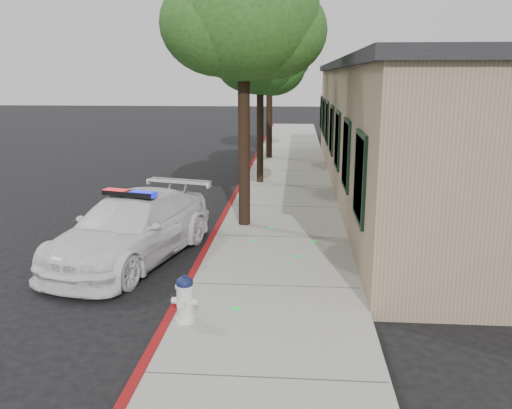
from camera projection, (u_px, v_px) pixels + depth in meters
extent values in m
plane|color=black|center=(184.00, 291.00, 9.73)|extent=(120.00, 120.00, 0.00)
cube|color=gray|center=(279.00, 240.00, 12.49)|extent=(3.20, 60.00, 0.15)
cube|color=maroon|center=(213.00, 238.00, 12.61)|extent=(0.14, 60.00, 0.16)
cube|color=#9B8165|center=(442.00, 132.00, 17.48)|extent=(7.00, 20.00, 4.00)
cube|color=black|center=(448.00, 65.00, 16.98)|extent=(7.30, 20.30, 0.24)
cube|color=black|center=(360.00, 177.00, 10.00)|extent=(0.08, 1.48, 1.68)
cube|color=black|center=(346.00, 154.00, 12.91)|extent=(0.08, 1.48, 1.68)
cube|color=black|center=(337.00, 140.00, 15.82)|extent=(0.08, 1.48, 1.68)
cube|color=black|center=(331.00, 130.00, 18.72)|extent=(0.08, 1.48, 1.68)
cube|color=black|center=(327.00, 123.00, 21.63)|extent=(0.08, 1.48, 1.68)
cube|color=black|center=(324.00, 117.00, 24.54)|extent=(0.08, 1.48, 1.68)
cube|color=black|center=(321.00, 113.00, 27.45)|extent=(0.08, 1.48, 1.68)
imported|color=white|center=(131.00, 228.00, 11.21)|extent=(3.06, 5.08, 1.38)
cube|color=black|center=(129.00, 193.00, 11.04)|extent=(1.23, 0.57, 0.10)
cube|color=red|center=(116.00, 192.00, 11.14)|extent=(0.56, 0.36, 0.11)
cube|color=#0D14E3|center=(143.00, 194.00, 10.94)|extent=(0.56, 0.36, 0.11)
cylinder|color=silver|center=(186.00, 319.00, 8.19)|extent=(0.31, 0.31, 0.05)
cylinder|color=silver|center=(185.00, 303.00, 8.12)|extent=(0.25, 0.25, 0.49)
cylinder|color=silver|center=(185.00, 286.00, 8.06)|extent=(0.29, 0.29, 0.04)
ellipsoid|color=#11173E|center=(185.00, 283.00, 8.05)|extent=(0.26, 0.26, 0.20)
cylinder|color=#11173E|center=(184.00, 277.00, 8.03)|extent=(0.06, 0.06, 0.05)
cylinder|color=silver|center=(175.00, 300.00, 8.14)|extent=(0.12, 0.11, 0.10)
cylinder|color=silver|center=(195.00, 302.00, 8.09)|extent=(0.12, 0.11, 0.10)
cylinder|color=silver|center=(182.00, 304.00, 7.97)|extent=(0.14, 0.12, 0.13)
cylinder|color=black|center=(244.00, 145.00, 13.09)|extent=(0.29, 0.29, 4.01)
ellipsoid|color=#1F4A17|center=(243.00, 15.00, 12.39)|extent=(3.56, 3.56, 3.03)
ellipsoid|color=#1F4A17|center=(271.00, 30.00, 12.61)|extent=(2.67, 2.67, 2.27)
ellipsoid|color=#1F4A17|center=(220.00, 24.00, 12.27)|extent=(2.78, 2.78, 2.36)
cylinder|color=black|center=(260.00, 134.00, 18.56)|extent=(0.24, 0.24, 3.38)
ellipsoid|color=#19511C|center=(260.00, 58.00, 17.97)|extent=(2.83, 2.83, 2.41)
ellipsoid|color=#19511C|center=(272.00, 67.00, 18.25)|extent=(2.28, 2.28, 1.94)
ellipsoid|color=#19511C|center=(249.00, 64.00, 17.89)|extent=(2.19, 2.19, 1.86)
cylinder|color=black|center=(269.00, 116.00, 24.18)|extent=(0.28, 0.28, 3.72)
ellipsoid|color=#204616|center=(270.00, 51.00, 23.53)|extent=(3.19, 3.19, 2.71)
ellipsoid|color=#204616|center=(283.00, 59.00, 23.53)|extent=(2.44, 2.44, 2.08)
ellipsoid|color=#204616|center=(260.00, 56.00, 23.46)|extent=(2.55, 2.55, 2.17)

